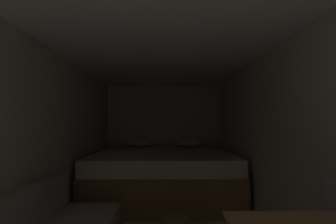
# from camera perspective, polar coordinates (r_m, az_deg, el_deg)

# --- Properties ---
(wall_back) EXTENTS (2.53, 0.05, 2.08)m
(wall_back) POSITION_cam_1_polar(r_m,az_deg,el_deg) (5.38, -0.98, -4.99)
(wall_back) COLOR beige
(wall_back) RESTS_ON ground
(wall_left) EXTENTS (0.05, 5.50, 2.08)m
(wall_left) POSITION_cam_1_polar(r_m,az_deg,el_deg) (2.92, -26.95, -6.76)
(wall_left) COLOR beige
(wall_left) RESTS_ON ground
(wall_right) EXTENTS (0.05, 5.50, 2.08)m
(wall_right) POSITION_cam_1_polar(r_m,az_deg,el_deg) (2.87, 24.08, -6.90)
(wall_right) COLOR beige
(wall_right) RESTS_ON ground
(ceiling_slab) EXTENTS (2.53, 5.50, 0.05)m
(ceiling_slab) POSITION_cam_1_polar(r_m,az_deg,el_deg) (2.74, -1.66, 15.25)
(ceiling_slab) COLOR white
(ceiling_slab) RESTS_ON wall_left
(bed) EXTENTS (2.31, 2.05, 0.95)m
(bed) POSITION_cam_1_polar(r_m,az_deg,el_deg) (4.38, -1.16, -14.14)
(bed) COLOR olive
(bed) RESTS_ON ground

